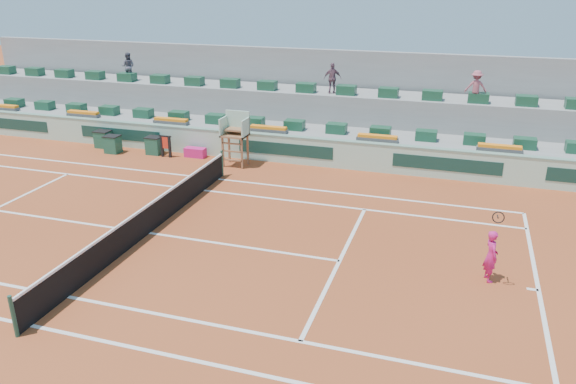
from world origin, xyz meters
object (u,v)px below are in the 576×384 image
(drink_cooler_a, at_px, (154,145))
(tennis_player, at_px, (491,256))
(player_bag, at_px, (195,152))
(umpire_chair, at_px, (236,131))

(drink_cooler_a, height_order, tennis_player, tennis_player)
(tennis_player, bearing_deg, player_bag, 148.74)
(player_bag, bearing_deg, tennis_player, -31.26)
(umpire_chair, distance_m, tennis_player, 12.89)
(player_bag, xyz_separation_m, umpire_chair, (2.28, -0.49, 1.32))
(player_bag, relative_size, tennis_player, 0.43)
(umpire_chair, height_order, drink_cooler_a, umpire_chair)
(player_bag, relative_size, drink_cooler_a, 1.17)
(player_bag, relative_size, umpire_chair, 0.41)
(drink_cooler_a, bearing_deg, player_bag, 4.29)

